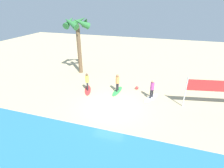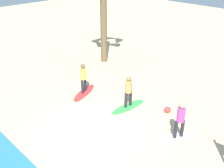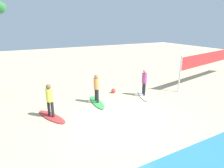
{
  "view_description": "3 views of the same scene",
  "coord_description": "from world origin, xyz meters",
  "views": [
    {
      "loc": [
        -3.62,
        11.4,
        7.55
      ],
      "look_at": [
        0.67,
        -2.33,
        0.77
      ],
      "focal_mm": 28.01,
      "sensor_mm": 36.0,
      "label": 1
    },
    {
      "loc": [
        -7.42,
        6.17,
        7.1
      ],
      "look_at": [
        1.15,
        -2.27,
        1.05
      ],
      "focal_mm": 43.05,
      "sensor_mm": 36.0,
      "label": 2
    },
    {
      "loc": [
        4.13,
        6.94,
        4.42
      ],
      "look_at": [
        -0.8,
        -2.44,
        1.02
      ],
      "focal_mm": 30.09,
      "sensor_mm": 36.0,
      "label": 3
    }
  ],
  "objects": [
    {
      "name": "beach_ball",
      "position": [
        -1.46,
        -3.48,
        0.16
      ],
      "size": [
        0.31,
        0.31,
        0.31
      ],
      "primitive_type": "sphere",
      "color": "#E53838",
      "rests_on": "ground"
    },
    {
      "name": "surfer_white",
      "position": [
        -2.93,
        -2.13,
        1.04
      ],
      "size": [
        0.32,
        0.43,
        1.64
      ],
      "color": "#232328",
      "rests_on": "surfboard_white"
    },
    {
      "name": "surfboard_white",
      "position": [
        -2.93,
        -2.13,
        0.04
      ],
      "size": [
        1.36,
        2.15,
        0.09
      ],
      "primitive_type": "ellipsoid",
      "rotation": [
        0.0,
        0.0,
        1.16
      ],
      "color": "white",
      "rests_on": "ground"
    },
    {
      "name": "ground_plane",
      "position": [
        0.0,
        0.0,
        0.0
      ],
      "size": [
        60.0,
        60.0,
        0.0
      ],
      "primitive_type": "plane",
      "color": "#CCB789"
    },
    {
      "name": "surfboard_red",
      "position": [
        2.9,
        -1.85,
        0.04
      ],
      "size": [
        1.34,
        2.15,
        0.09
      ],
      "primitive_type": "ellipsoid",
      "rotation": [
        0.0,
        0.0,
        1.97
      ],
      "color": "red",
      "rests_on": "ground"
    },
    {
      "name": "surfboard_green",
      "position": [
        0.2,
        -2.46,
        0.04
      ],
      "size": [
        0.73,
        2.14,
        0.09
      ],
      "primitive_type": "ellipsoid",
      "rotation": [
        0.0,
        0.0,
        1.49
      ],
      "color": "green",
      "rests_on": "ground"
    },
    {
      "name": "surfer_red",
      "position": [
        2.9,
        -1.85,
        1.04
      ],
      "size": [
        0.32,
        0.43,
        1.64
      ],
      "color": "#232328",
      "rests_on": "surfboard_red"
    },
    {
      "name": "surfer_green",
      "position": [
        0.2,
        -2.46,
        1.04
      ],
      "size": [
        0.32,
        0.46,
        1.64
      ],
      "color": "#232328",
      "rests_on": "surfboard_green"
    }
  ]
}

